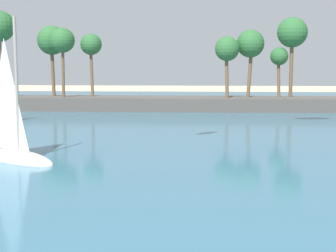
% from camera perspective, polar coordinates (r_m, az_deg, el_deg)
% --- Properties ---
extents(sea, '(220.00, 95.88, 0.06)m').
position_cam_1_polar(sea, '(58.96, 0.72, 1.05)').
color(sea, '#386B84').
rests_on(sea, ground).
extents(palm_headland, '(83.85, 7.06, 13.21)m').
position_cam_1_polar(palm_headland, '(66.92, -2.84, 5.54)').
color(palm_headland, '#514C47').
rests_on(palm_headland, ground).
extents(sailboat_near_shore, '(6.98, 5.53, 10.10)m').
position_cam_1_polar(sailboat_near_shore, '(34.83, -17.17, -2.24)').
color(sailboat_near_shore, white).
rests_on(sailboat_near_shore, sea).
extents(sailboat_mid_bay, '(2.62, 6.66, 9.42)m').
position_cam_1_polar(sailboat_mid_bay, '(55.10, -18.68, 1.12)').
color(sailboat_mid_bay, teal).
rests_on(sailboat_mid_bay, sea).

